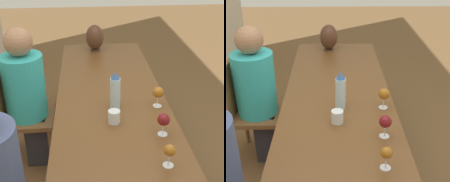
{
  "view_description": "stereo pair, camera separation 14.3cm",
  "coord_description": "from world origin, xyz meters",
  "views": [
    {
      "loc": [
        -1.78,
        0.18,
        1.88
      ],
      "look_at": [
        0.2,
        0.0,
        0.86
      ],
      "focal_mm": 50.0,
      "sensor_mm": 36.0,
      "label": 1
    },
    {
      "loc": [
        -1.79,
        0.04,
        1.88
      ],
      "look_at": [
        0.2,
        0.0,
        0.86
      ],
      "focal_mm": 50.0,
      "sensor_mm": 36.0,
      "label": 2
    }
  ],
  "objects": [
    {
      "name": "vase",
      "position": [
        1.34,
        0.07,
        0.9
      ],
      "size": [
        0.18,
        0.18,
        0.27
      ],
      "color": "#4C2D1E",
      "rests_on": "dining_table"
    },
    {
      "name": "person_far",
      "position": [
        0.58,
        0.68,
        0.66
      ],
      "size": [
        0.34,
        0.34,
        1.23
      ],
      "color": "#2D2D38",
      "rests_on": "ground_plane"
    },
    {
      "name": "wine_glass_3",
      "position": [
        0.13,
        -0.32,
        0.86
      ],
      "size": [
        0.08,
        0.08,
        0.15
      ],
      "color": "silver",
      "rests_on": "dining_table"
    },
    {
      "name": "dining_table",
      "position": [
        0.0,
        0.0,
        0.69
      ],
      "size": [
        3.08,
        0.81,
        0.76
      ],
      "color": "brown",
      "rests_on": "ground_plane"
    },
    {
      "name": "water_bottle",
      "position": [
        0.13,
        -0.02,
        0.89
      ],
      "size": [
        0.07,
        0.07,
        0.28
      ],
      "color": "silver",
      "rests_on": "dining_table"
    },
    {
      "name": "wine_glass_0",
      "position": [
        -0.22,
        -0.28,
        0.86
      ],
      "size": [
        0.08,
        0.08,
        0.15
      ],
      "color": "silver",
      "rests_on": "dining_table"
    },
    {
      "name": "wine_glass_2",
      "position": [
        -0.51,
        -0.24,
        0.85
      ],
      "size": [
        0.06,
        0.06,
        0.13
      ],
      "color": "silver",
      "rests_on": "dining_table"
    },
    {
      "name": "chair_far",
      "position": [
        0.58,
        0.76,
        0.5
      ],
      "size": [
        0.44,
        0.44,
        0.93
      ],
      "color": "brown",
      "rests_on": "ground_plane"
    },
    {
      "name": "water_tumbler",
      "position": [
        -0.06,
        0.01,
        0.8
      ],
      "size": [
        0.08,
        0.08,
        0.09
      ],
      "color": "silver",
      "rests_on": "dining_table"
    }
  ]
}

